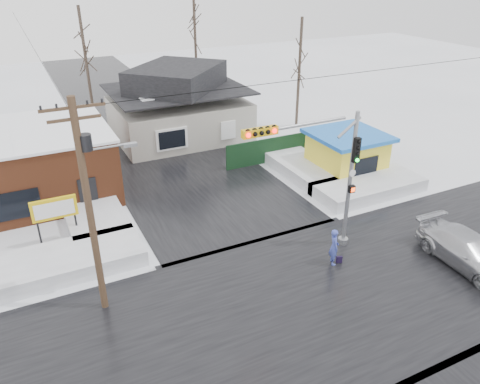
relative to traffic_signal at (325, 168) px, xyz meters
name	(u,v)px	position (x,y,z in m)	size (l,w,h in m)	color
ground	(311,300)	(-2.43, -2.97, -4.54)	(120.00, 120.00, 0.00)	white
road_ns	(311,300)	(-2.43, -2.97, -4.53)	(10.00, 120.00, 0.02)	black
road_ew	(311,300)	(-2.43, -2.97, -4.53)	(120.00, 10.00, 0.02)	black
snowbank_nw	(67,261)	(-11.43, 4.03, -4.14)	(7.00, 3.00, 0.80)	white
snowbank_ne	(368,187)	(6.57, 4.03, -4.14)	(7.00, 3.00, 0.80)	white
snowbank_nside_w	(90,207)	(-9.43, 9.03, -4.14)	(3.00, 8.00, 0.80)	white
snowbank_nside_e	(298,164)	(4.57, 9.03, -4.14)	(3.00, 8.00, 0.80)	white
traffic_signal	(325,168)	(0.00, 0.00, 0.00)	(6.05, 0.68, 7.00)	gray
utility_pole	(89,198)	(-10.36, 0.53, 0.57)	(3.15, 0.44, 9.00)	#382619
brick_building	(4,167)	(-13.43, 13.03, -2.46)	(12.20, 8.20, 4.12)	brown
marquee_sign	(54,210)	(-11.43, 6.53, -2.62)	(2.20, 0.21, 2.55)	black
house	(178,105)	(-0.43, 19.03, -1.92)	(10.40, 8.40, 5.76)	#ABA79B
kiosk	(346,153)	(7.07, 7.03, -3.08)	(4.60, 4.60, 2.88)	yellow
fence	(277,149)	(4.07, 11.03, -3.64)	(8.00, 0.12, 1.80)	black
tree_far_left	(82,34)	(-6.43, 23.03, 3.41)	(3.00, 3.00, 10.00)	#332821
tree_far_mid	(194,4)	(3.57, 25.03, 5.00)	(3.00, 3.00, 12.00)	#332821
tree_far_right	(301,41)	(9.57, 17.03, 2.62)	(3.00, 3.00, 9.00)	#332821
pedestrian	(334,247)	(0.03, -1.17, -3.61)	(0.67, 0.44, 1.85)	#3C4AA9
car	(468,251)	(5.63, -4.10, -3.77)	(2.16, 5.31, 1.54)	silver
shopping_bag	(339,260)	(0.31, -1.30, -4.36)	(0.28, 0.12, 0.35)	black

